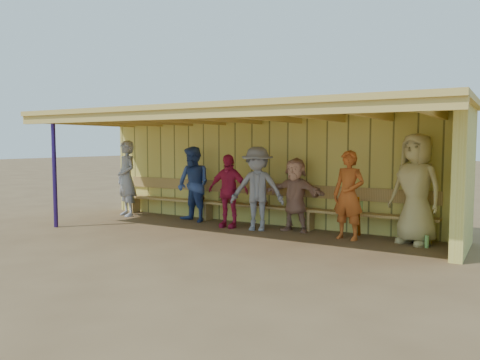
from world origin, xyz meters
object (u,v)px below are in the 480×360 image
at_px(player_g, 349,195).
at_px(bench, 258,201).
at_px(player_f, 295,195).
at_px(player_a, 127,178).
at_px(player_d, 228,191).
at_px(player_c, 193,184).
at_px(player_h, 416,189).
at_px(player_e, 257,189).

relative_size(player_g, bench, 0.22).
height_order(player_f, player_g, player_g).
relative_size(player_a, player_d, 1.19).
bearing_deg(player_c, player_d, 3.70).
bearing_deg(player_f, player_h, 3.12).
xyz_separation_m(player_a, player_e, (3.73, -0.04, -0.07)).
xyz_separation_m(player_c, player_e, (1.76, -0.17, 0.00)).
height_order(player_d, player_h, player_h).
bearing_deg(player_a, player_h, 24.48).
xyz_separation_m(player_c, player_h, (4.84, 0.13, 0.13)).
bearing_deg(player_d, player_e, -5.34).
height_order(player_c, player_h, player_h).
bearing_deg(player_a, bench, 31.77).
bearing_deg(player_e, player_g, -15.29).
xyz_separation_m(player_d, player_f, (1.43, 0.31, -0.03)).
relative_size(player_c, player_f, 1.14).
distance_m(player_d, player_g, 2.63).
bearing_deg(player_c, player_a, -162.80).
distance_m(player_a, player_c, 1.97).
distance_m(player_a, bench, 3.47).
bearing_deg(player_h, player_f, -158.03).
bearing_deg(player_d, player_a, 173.14).
bearing_deg(player_c, player_h, 14.96).
bearing_deg(player_a, player_c, 26.07).
relative_size(player_g, player_h, 0.84).
bearing_deg(player_h, player_e, -152.35).
relative_size(player_a, player_h, 0.94).
relative_size(player_e, bench, 0.23).
bearing_deg(bench, player_g, -13.73).
height_order(player_e, player_h, player_h).
bearing_deg(player_e, player_d, 163.42).
distance_m(player_a, player_g, 5.65).
xyz_separation_m(player_a, bench, (3.40, 0.57, -0.41)).
bearing_deg(bench, player_d, -121.98).
relative_size(player_h, bench, 0.26).
xyz_separation_m(player_g, bench, (-2.25, 0.55, -0.31)).
distance_m(player_e, bench, 0.77).
relative_size(player_e, player_h, 0.87).
bearing_deg(bench, player_h, -5.13).
xyz_separation_m(player_d, player_e, (0.71, 0.01, 0.08)).
xyz_separation_m(player_f, bench, (-1.04, 0.31, -0.23)).
height_order(player_c, player_g, player_c).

